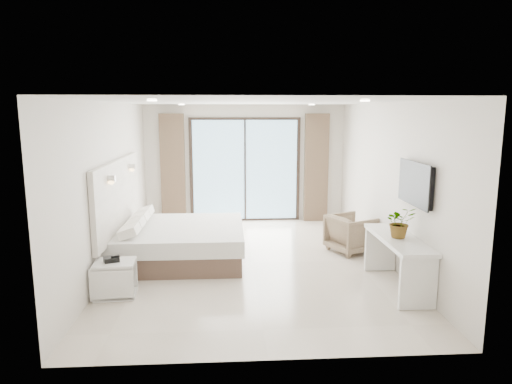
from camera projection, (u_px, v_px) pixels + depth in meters
ground at (252, 263)px, 7.78m from camera, size 6.20×6.20×0.00m
room_shell at (239, 166)px, 8.23m from camera, size 4.62×6.22×2.72m
bed at (180, 242)px, 7.89m from camera, size 2.14×2.03×0.74m
nightstand at (115, 279)px, 6.34m from camera, size 0.58×0.49×0.50m
phone at (111, 259)px, 6.29m from camera, size 0.25×0.22×0.07m
console_desk at (398, 251)px, 6.57m from camera, size 0.51×1.64×0.77m
plant at (400, 225)px, 6.49m from camera, size 0.43×0.47×0.35m
armchair at (352, 232)px, 8.34m from camera, size 0.93×0.95×0.75m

